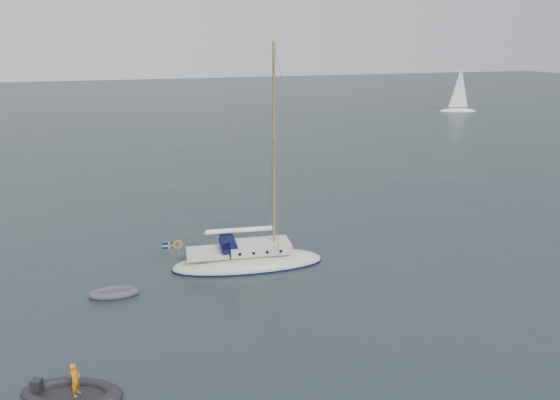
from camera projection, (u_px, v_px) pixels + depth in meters
name	position (u px, v px, depth m)	size (l,w,h in m)	color
ground	(267.00, 264.00, 31.86)	(300.00, 300.00, 0.00)	black
sailboat	(248.00, 250.00, 31.26)	(9.16, 2.75, 13.05)	beige
dinghy	(114.00, 293.00, 27.84)	(2.52, 1.14, 0.36)	#4B4A50
rib	(71.00, 393.00, 19.89)	(3.82, 1.74, 1.49)	black
distant_yacht_b	(459.00, 91.00, 95.48)	(6.38, 3.40, 8.45)	white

